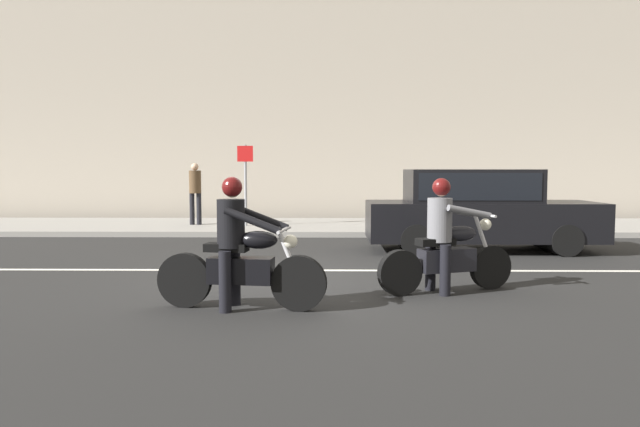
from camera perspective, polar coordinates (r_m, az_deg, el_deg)
name	(u,v)px	position (r m, az deg, el deg)	size (l,w,h in m)	color
ground_plane	(289,280)	(9.20, -3.06, -6.47)	(80.00, 80.00, 0.00)	black
sidewalk_slab	(307,227)	(17.11, -1.23, -1.27)	(40.00, 4.40, 0.14)	gray
building_facade	(311,49)	(20.84, -0.90, 15.65)	(40.00, 1.40, 11.68)	#A89E8E
lane_marking_stripe	(283,270)	(10.10, -3.63, -5.49)	(18.00, 0.14, 0.01)	silver
motorcycle_with_rider_black_leather	(240,256)	(7.29, -7.79, -4.05)	(2.12, 0.72, 1.63)	black
motorcycle_with_rider_gray	(446,246)	(8.39, 12.08, -3.08)	(1.99, 0.93, 1.60)	black
parked_sedan_black	(477,209)	(12.84, 14.95, 0.42)	(4.78, 1.82, 1.72)	black
street_sign_post	(245,176)	(16.67, -7.23, 3.58)	(0.44, 0.08, 2.27)	gray
pedestrian_bystander	(195,189)	(17.26, -11.98, 2.36)	(0.34, 0.34, 1.77)	black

